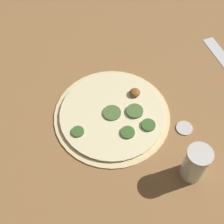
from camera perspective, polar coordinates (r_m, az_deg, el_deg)
name	(u,v)px	position (r m, az deg, el deg)	size (l,w,h in m)	color
ground_plane	(112,116)	(0.87, 0.00, -0.66)	(3.00, 3.00, 0.00)	olive
pizza	(113,114)	(0.86, 0.14, -0.44)	(0.32, 0.32, 0.03)	beige
spice_jar	(195,164)	(0.76, 14.99, -9.11)	(0.06, 0.06, 0.11)	silver
loose_cap	(184,128)	(0.87, 13.10, -2.81)	(0.05, 0.05, 0.01)	beige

